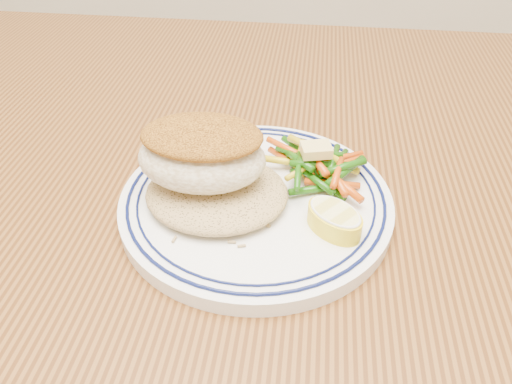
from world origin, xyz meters
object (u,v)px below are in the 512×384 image
at_px(dining_table, 220,243).
at_px(plate, 256,201).
at_px(vegetable_pile, 318,166).
at_px(lemon_wedge, 334,219).
at_px(rice_pilaf, 217,190).
at_px(fish_fillet, 202,153).

distance_m(dining_table, plate, 0.13).
bearing_deg(vegetable_pile, lemon_wedge, -77.52).
bearing_deg(dining_table, rice_pilaf, -76.68).
relative_size(plate, lemon_wedge, 3.63).
relative_size(dining_table, rice_pilaf, 11.42).
xyz_separation_m(dining_table, fish_fillet, (0.00, -0.05, 0.16)).
distance_m(dining_table, fish_fillet, 0.17).
xyz_separation_m(plate, vegetable_pile, (0.06, 0.04, 0.02)).
distance_m(rice_pilaf, vegetable_pile, 0.10).
bearing_deg(dining_table, vegetable_pile, -4.49).
relative_size(rice_pilaf, fish_fillet, 1.13).
xyz_separation_m(rice_pilaf, vegetable_pile, (0.09, 0.05, 0.00)).
height_order(plate, lemon_wedge, lemon_wedge).
relative_size(plate, fish_fillet, 2.20).
relative_size(plate, vegetable_pile, 2.37).
height_order(dining_table, plate, plate).
bearing_deg(rice_pilaf, fish_fillet, 154.43).
bearing_deg(lemon_wedge, fish_fillet, 164.96).
height_order(dining_table, vegetable_pile, vegetable_pile).
xyz_separation_m(vegetable_pile, lemon_wedge, (0.02, -0.07, -0.00)).
xyz_separation_m(rice_pilaf, fish_fillet, (-0.01, 0.01, 0.04)).
height_order(rice_pilaf, lemon_wedge, rice_pilaf).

